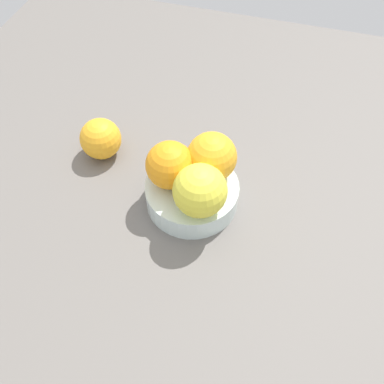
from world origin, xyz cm
name	(u,v)px	position (x,y,z in cm)	size (l,w,h in cm)	color
ground_plane	(192,205)	(0.00, 0.00, -1.00)	(110.00, 110.00, 2.00)	#66605B
fruit_bowl	(192,194)	(0.00, 0.00, 1.79)	(14.17, 14.17, 3.79)	silver
orange_in_bowl_0	(170,166)	(-3.32, -0.12, 7.36)	(7.15, 7.15, 7.15)	orange
orange_in_bowl_1	(212,157)	(2.08, 3.07, 7.53)	(7.48, 7.48, 7.48)	#F9A823
orange_in_bowl_2	(200,191)	(2.17, -3.46, 7.61)	(7.65, 7.65, 7.65)	yellow
orange_loose_0	(101,139)	(-17.30, 5.51, 3.40)	(6.81, 6.81, 6.81)	#F9A823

